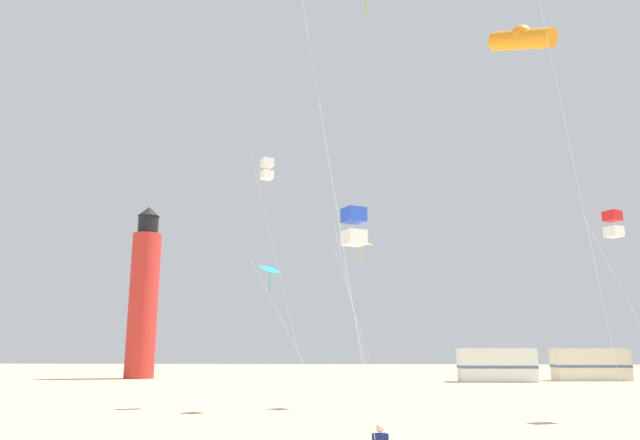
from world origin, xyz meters
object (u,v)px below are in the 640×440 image
at_px(kite_box_white, 267,170).
at_px(kite_diamond_lime, 363,3).
at_px(kite_diamond_cyan, 271,275).
at_px(kite_tube_orange, 522,39).
at_px(kite_box_blue, 354,227).
at_px(kite_diamond_gold, 362,248).
at_px(kite_box_scarlet, 613,224).
at_px(rv_van_cream, 590,365).
at_px(rv_van_white, 497,365).
at_px(lighthouse_distant, 144,296).

distance_m(kite_box_white, kite_diamond_lime, 16.00).
height_order(kite_box_white, kite_diamond_cyan, kite_box_white).
relative_size(kite_tube_orange, kite_box_blue, 2.06).
distance_m(kite_tube_orange, kite_diamond_gold, 13.46).
bearing_deg(kite_box_scarlet, kite_box_white, 162.61).
bearing_deg(rv_van_cream, rv_van_white, -168.18).
relative_size(lighthouse_distant, rv_van_white, 2.61).
bearing_deg(lighthouse_distant, kite_box_scarlet, -44.43).
xyz_separation_m(kite_box_white, lighthouse_distant, (-15.89, 26.22, -4.58)).
distance_m(lighthouse_distant, rv_van_white, 33.63).
height_order(kite_diamond_lime, lighthouse_distant, lighthouse_distant).
relative_size(kite_tube_orange, rv_van_cream, 2.19).
height_order(kite_box_scarlet, rv_van_cream, kite_box_scarlet).
relative_size(kite_box_scarlet, rv_van_cream, 1.32).
distance_m(kite_diamond_cyan, kite_box_scarlet, 15.60).
height_order(kite_diamond_lime, rv_van_cream, kite_diamond_lime).
bearing_deg(lighthouse_distant, kite_diamond_gold, -51.61).
bearing_deg(kite_box_scarlet, rv_van_white, 88.04).
distance_m(kite_box_blue, rv_van_white, 37.94).
bearing_deg(lighthouse_distant, rv_van_cream, -1.92).
distance_m(kite_diamond_cyan, kite_diamond_gold, 5.21).
bearing_deg(rv_van_white, kite_box_white, -127.31).
height_order(kite_diamond_cyan, rv_van_white, kite_diamond_cyan).
bearing_deg(kite_diamond_gold, lighthouse_distant, 128.39).
xyz_separation_m(kite_box_scarlet, rv_van_white, (0.93, 27.30, -6.73)).
xyz_separation_m(kite_diamond_lime, kite_diamond_gold, (0.09, 14.92, -4.77)).
bearing_deg(kite_tube_orange, kite_box_scarlet, 49.47).
relative_size(kite_diamond_cyan, kite_diamond_lime, 0.50).
bearing_deg(kite_tube_orange, kite_diamond_lime, -144.19).
bearing_deg(kite_diamond_lime, rv_van_white, 72.43).
distance_m(lighthouse_distant, rv_van_cream, 42.14).
height_order(lighthouse_distant, rv_van_white, lighthouse_distant).
bearing_deg(kite_diamond_lime, kite_box_scarlet, 42.99).
relative_size(kite_box_white, kite_diamond_cyan, 1.92).
bearing_deg(kite_diamond_lime, kite_diamond_gold, 89.66).
height_order(kite_diamond_lime, kite_box_scarlet, kite_diamond_lime).
xyz_separation_m(kite_box_scarlet, kite_diamond_gold, (-10.85, 4.72, -0.15)).
bearing_deg(kite_box_scarlet, kite_diamond_cyan, 170.62).
distance_m(kite_box_blue, lighthouse_distant, 44.54).
bearing_deg(kite_diamond_lime, lighthouse_distant, 116.78).
height_order(kite_box_blue, kite_box_scarlet, kite_box_scarlet).
bearing_deg(kite_box_white, kite_box_blue, -70.58).
relative_size(kite_diamond_gold, rv_van_white, 1.32).
xyz_separation_m(kite_tube_orange, rv_van_cream, (14.93, 35.83, -12.36)).
bearing_deg(kite_box_blue, rv_van_cream, 61.07).
relative_size(kite_tube_orange, kite_box_scarlet, 1.66).
xyz_separation_m(kite_box_blue, kite_diamond_gold, (0.42, 13.00, 1.52)).
relative_size(kite_tube_orange, kite_box_white, 1.11).
height_order(kite_box_white, rv_van_cream, kite_box_white).
bearing_deg(kite_diamond_cyan, kite_diamond_gold, 26.34).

